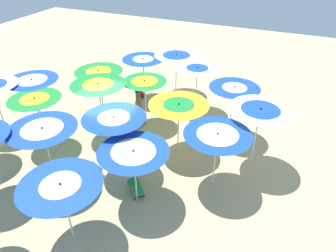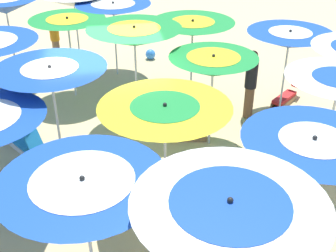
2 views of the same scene
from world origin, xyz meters
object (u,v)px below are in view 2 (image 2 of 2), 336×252
(beach_umbrella_7, at_px, (51,76))
(beach_umbrella_8, at_px, (165,116))
(beach_umbrella_9, at_px, (312,153))
(beach_umbrella_18, at_px, (289,40))
(beachgoer_1, at_px, (251,83))
(beach_umbrella_16, at_px, (113,9))
(lounger_2, at_px, (24,141))
(lounger_3, at_px, (28,194))
(beach_umbrella_13, at_px, (213,66))
(beachgoer_0, at_px, (55,38))
(lounger_1, at_px, (183,131))
(beach_umbrella_15, at_px, (74,0))
(beach_umbrella_17, at_px, (193,28))
(beach_umbrella_12, at_px, (135,37))
(beach_ball, at_px, (150,54))
(lounger_4, at_px, (286,96))
(beach_umbrella_10, at_px, (5,6))
(beach_umbrella_11, at_px, (68,24))
(beach_umbrella_4, at_px, (229,216))
(beach_umbrella_3, at_px, (83,189))

(beach_umbrella_7, height_order, beach_umbrella_8, beach_umbrella_7)
(beach_umbrella_8, bearing_deg, beach_umbrella_9, -131.83)
(beach_umbrella_18, height_order, beachgoer_1, beach_umbrella_18)
(beach_umbrella_16, height_order, lounger_2, beach_umbrella_16)
(beach_umbrella_16, distance_m, lounger_3, 6.57)
(beach_umbrella_13, distance_m, beachgoer_0, 6.99)
(beach_umbrella_7, relative_size, beach_umbrella_13, 1.09)
(lounger_3, bearing_deg, beach_umbrella_9, 109.51)
(beachgoer_1, bearing_deg, lounger_2, -76.86)
(lounger_1, bearing_deg, beach_umbrella_15, 124.66)
(beach_umbrella_8, distance_m, beach_umbrella_16, 6.56)
(beach_umbrella_17, distance_m, lounger_1, 2.82)
(beach_umbrella_13, bearing_deg, beach_umbrella_12, 51.01)
(beach_umbrella_13, bearing_deg, beach_umbrella_16, 23.20)
(beach_umbrella_17, distance_m, beach_ball, 3.77)
(beach_umbrella_12, xyz_separation_m, beachgoer_1, (-0.17, -2.86, -1.31))
(beach_umbrella_18, xyz_separation_m, lounger_4, (0.52, -0.38, -1.81))
(beach_ball, bearing_deg, beach_umbrella_18, -146.14)
(beach_umbrella_10, xyz_separation_m, beach_umbrella_12, (-3.35, -3.40, 0.03))
(beach_umbrella_11, height_order, beachgoer_1, beach_umbrella_11)
(lounger_2, distance_m, beach_ball, 6.23)
(beach_ball, bearing_deg, beach_umbrella_13, -172.75)
(beach_umbrella_4, bearing_deg, beach_umbrella_8, 5.35)
(beach_umbrella_9, bearing_deg, beach_umbrella_17, 4.08)
(beach_umbrella_8, xyz_separation_m, beachgoer_0, (7.87, 2.44, -1.15))
(beach_umbrella_11, bearing_deg, lounger_1, -136.99)
(lounger_2, xyz_separation_m, beachgoer_0, (5.34, -0.46, 0.64))
(beach_umbrella_4, bearing_deg, beach_umbrella_16, 4.84)
(beach_umbrella_12, xyz_separation_m, beachgoer_0, (4.49, 2.25, -1.42))
(beach_umbrella_8, bearing_deg, beach_umbrella_10, 28.07)
(beach_umbrella_9, relative_size, beach_umbrella_12, 0.96)
(beach_umbrella_4, height_order, lounger_2, beach_umbrella_4)
(beach_umbrella_7, xyz_separation_m, beach_umbrella_17, (2.88, -3.37, -0.15))
(beach_umbrella_12, distance_m, beach_umbrella_17, 1.94)
(beach_umbrella_10, xyz_separation_m, beach_umbrella_17, (-2.28, -5.00, -0.20))
(beach_umbrella_17, distance_m, beachgoer_1, 2.08)
(beach_umbrella_7, xyz_separation_m, beach_umbrella_12, (1.80, -1.77, 0.08))
(beach_umbrella_18, xyz_separation_m, lounger_3, (-2.73, 6.16, -1.81))
(beach_umbrella_12, bearing_deg, lounger_3, 139.39)
(beach_umbrella_10, bearing_deg, beach_umbrella_4, -158.14)
(beach_ball, bearing_deg, beach_umbrella_15, 92.20)
(beach_umbrella_12, distance_m, beach_umbrella_13, 2.03)
(lounger_3, bearing_deg, beach_umbrella_8, 123.61)
(beach_umbrella_12, height_order, beach_ball, beach_umbrella_12)
(beach_umbrella_12, bearing_deg, lounger_4, -83.87)
(beachgoer_0, bearing_deg, lounger_2, -111.94)
(beach_umbrella_3, xyz_separation_m, beach_umbrella_18, (5.16, -4.91, -0.04))
(lounger_2, bearing_deg, beachgoer_1, -118.25)
(lounger_2, bearing_deg, beach_umbrella_3, 164.41)
(beach_umbrella_4, height_order, beach_umbrella_9, beach_umbrella_4)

